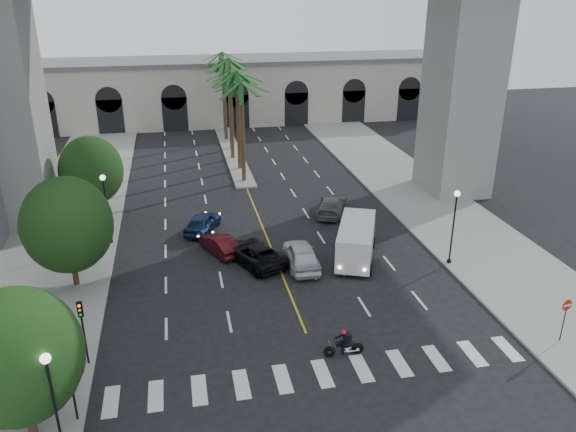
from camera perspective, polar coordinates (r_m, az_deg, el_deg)
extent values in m
plane|color=black|center=(29.75, 2.77, -13.94)|extent=(140.00, 140.00, 0.00)
cube|color=gray|center=(42.91, -22.39, -3.54)|extent=(8.00, 100.00, 0.15)
cube|color=gray|center=(47.04, 16.13, -0.42)|extent=(8.00, 100.00, 0.15)
cube|color=gray|center=(63.92, -5.65, 6.39)|extent=(2.00, 24.00, 0.20)
cube|color=beige|center=(79.57, -7.15, 12.38)|extent=(70.00, 10.00, 8.00)
cube|color=slate|center=(78.96, -7.30, 15.42)|extent=(71.00, 10.50, 0.50)
cube|color=gray|center=(51.97, 17.37, 13.44)|extent=(5.00, 6.00, 20.80)
cube|color=gray|center=(47.36, -27.09, 11.25)|extent=(5.00, 6.00, 20.80)
cylinder|color=#47331E|center=(53.11, -4.63, 8.31)|extent=(0.40, 0.40, 9.50)
cylinder|color=#47331E|center=(56.95, -5.05, 9.42)|extent=(0.40, 0.40, 9.80)
cylinder|color=#47331E|center=(60.86, -5.79, 9.99)|extent=(0.40, 0.40, 9.30)
cylinder|color=#47331E|center=(64.71, -5.88, 11.09)|extent=(0.40, 0.40, 10.10)
cylinder|color=#47331E|center=(68.64, -6.45, 11.51)|extent=(0.40, 0.40, 9.60)
cylinder|color=#47331E|center=(72.56, -6.53, 12.21)|extent=(0.40, 0.40, 9.90)
cylinder|color=#382616|center=(26.89, -24.78, -17.76)|extent=(0.36, 0.36, 2.34)
ellipsoid|color=black|center=(25.25, -25.84, -12.72)|extent=(5.20, 5.20, 5.72)
cylinder|color=#382616|center=(37.61, -20.88, -5.03)|extent=(0.36, 0.36, 2.45)
ellipsoid|color=black|center=(36.41, -21.52, -0.84)|extent=(5.44, 5.44, 5.98)
cylinder|color=#382616|center=(48.55, -18.95, 1.30)|extent=(0.36, 0.36, 2.27)
ellipsoid|color=black|center=(47.68, -19.37, 4.40)|extent=(5.04, 5.04, 5.54)
cylinder|color=black|center=(24.13, -22.46, -18.12)|extent=(0.11, 0.11, 5.00)
sphere|color=white|center=(22.63, -23.43, -13.15)|extent=(0.40, 0.40, 0.40)
cylinder|color=black|center=(43.18, -17.53, -2.52)|extent=(0.28, 0.28, 0.36)
cylinder|color=black|center=(42.26, -17.90, 0.46)|extent=(0.11, 0.11, 5.00)
sphere|color=white|center=(41.42, -18.32, 3.73)|extent=(0.40, 0.40, 0.40)
cylinder|color=black|center=(39.80, 16.02, -4.52)|extent=(0.28, 0.28, 0.36)
cylinder|color=black|center=(38.80, 16.40, -1.33)|extent=(0.11, 0.11, 5.00)
sphere|color=white|center=(37.89, 16.82, 2.20)|extent=(0.40, 0.40, 0.40)
cylinder|color=black|center=(26.55, -21.07, -16.07)|extent=(0.10, 0.10, 3.50)
cube|color=black|center=(25.68, -21.54, -13.43)|extent=(0.25, 0.18, 0.80)
cylinder|color=black|center=(29.76, -19.99, -11.35)|extent=(0.10, 0.10, 3.50)
cube|color=black|center=(28.99, -20.38, -8.87)|extent=(0.25, 0.18, 0.80)
cylinder|color=black|center=(29.51, 4.22, -13.57)|extent=(0.62, 0.12, 0.62)
cylinder|color=black|center=(29.86, 7.07, -13.22)|extent=(0.62, 0.12, 0.62)
cube|color=silver|center=(29.64, 5.76, -13.26)|extent=(0.42, 0.30, 0.27)
cube|color=black|center=(29.44, 5.48, -12.83)|extent=(0.58, 0.24, 0.21)
cube|color=black|center=(29.57, 6.37, -12.79)|extent=(0.47, 0.26, 0.12)
cylinder|color=black|center=(29.21, 4.70, -12.57)|extent=(0.05, 0.57, 0.03)
cube|color=black|center=(29.29, 5.95, -12.22)|extent=(0.28, 0.40, 0.54)
cube|color=black|center=(29.30, 6.27, -12.09)|extent=(0.15, 0.31, 0.39)
sphere|color=red|center=(29.06, 5.70, -11.68)|extent=(0.27, 0.27, 0.27)
imported|color=silver|center=(37.77, 1.36, -3.97)|extent=(2.12, 5.00, 1.69)
imported|color=#460E12|center=(39.94, -6.93, -2.88)|extent=(2.91, 4.27, 1.33)
imported|color=black|center=(38.27, -3.40, -3.80)|extent=(4.45, 5.87, 1.48)
imported|color=slate|center=(46.66, 4.45, 1.14)|extent=(4.03, 5.56, 1.49)
imported|color=#0F2449|center=(43.59, -8.67, -0.65)|extent=(3.40, 4.67, 1.48)
cube|color=silver|center=(38.71, 6.94, -2.43)|extent=(4.41, 6.50, 2.26)
cube|color=black|center=(35.99, 6.61, -3.91)|extent=(2.04, 1.06, 0.96)
cylinder|color=black|center=(37.33, 4.96, -5.16)|extent=(0.59, 0.85, 0.79)
cylinder|color=black|center=(37.22, 8.26, -5.41)|extent=(0.59, 0.85, 0.79)
cylinder|color=black|center=(41.17, 5.61, -2.44)|extent=(0.59, 0.85, 0.79)
cylinder|color=black|center=(41.07, 8.59, -2.66)|extent=(0.59, 0.85, 0.79)
imported|color=black|center=(34.74, -25.27, -8.48)|extent=(0.90, 0.72, 1.77)
cylinder|color=black|center=(33.19, 26.20, -9.64)|extent=(0.06, 0.06, 2.58)
cylinder|color=red|center=(32.70, 26.50, -8.11)|extent=(0.64, 0.15, 0.64)
cube|color=silver|center=(32.70, 26.50, -8.11)|extent=(0.49, 0.11, 0.11)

